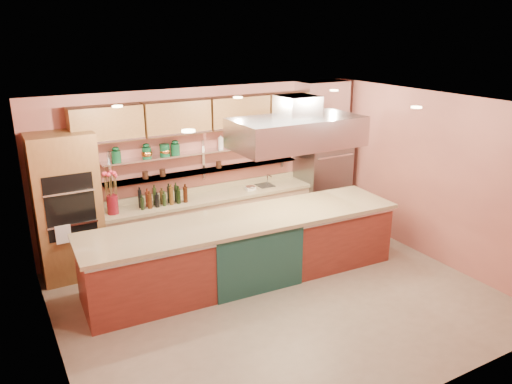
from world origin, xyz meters
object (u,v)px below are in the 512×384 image
copper_kettle (165,151)px  green_canister (165,150)px  kitchen_scale (250,187)px  refrigerator (323,172)px  island (245,249)px  flower_vase (113,204)px

copper_kettle → green_canister: 0.03m
kitchen_scale → green_canister: green_canister is taller
green_canister → refrigerator: bearing=-4.2°
refrigerator → copper_kettle: size_ratio=11.60×
island → green_canister: green_canister is taller
island → green_canister: size_ratio=24.65×
kitchen_scale → refrigerator: bearing=-20.2°
flower_vase → kitchen_scale: bearing=0.0°
kitchen_scale → green_canister: 1.74m
island → kitchen_scale: bearing=61.1°
flower_vase → refrigerator: bearing=-0.1°
refrigerator → copper_kettle: 3.23m
refrigerator → island: 2.90m
island → refrigerator: bearing=31.8°
refrigerator → kitchen_scale: (-1.63, 0.01, -0.07)m
refrigerator → kitchen_scale: refrigerator is taller
flower_vase → kitchen_scale: 2.51m
flower_vase → kitchen_scale: flower_vase is taller
refrigerator → copper_kettle: refrigerator is taller
flower_vase → green_canister: (0.99, 0.22, 0.73)m
copper_kettle → kitchen_scale: bearing=-8.3°
copper_kettle → green_canister: size_ratio=0.91×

